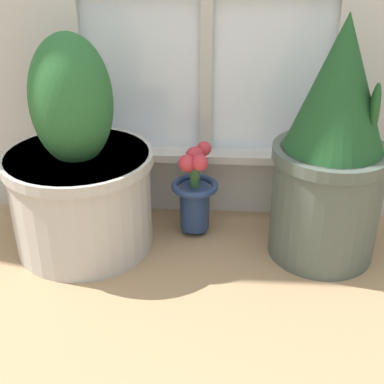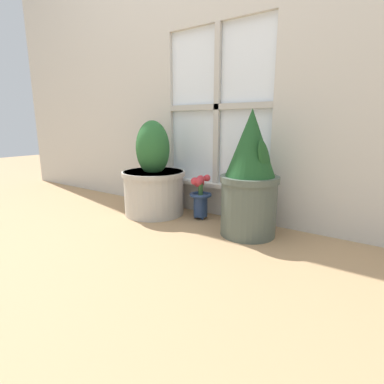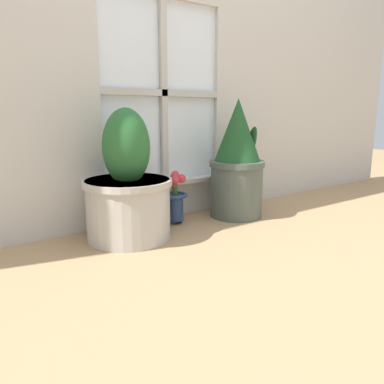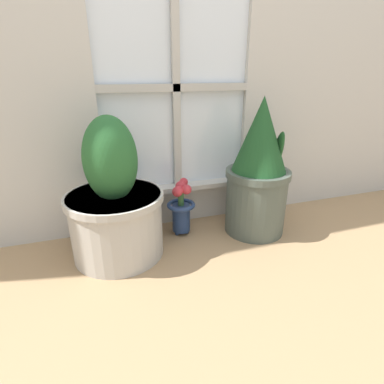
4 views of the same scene
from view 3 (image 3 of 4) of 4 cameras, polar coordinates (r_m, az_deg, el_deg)
name	(u,v)px [view 3 (image 3 of 4)]	position (r m, az deg, el deg)	size (l,w,h in m)	color
ground_plane	(220,240)	(1.83, 4.22, -7.23)	(10.00, 10.00, 0.00)	tan
potted_plant_left	(128,192)	(1.81, -9.74, 0.07)	(0.42, 0.42, 0.63)	#B7B2A8
potted_plant_right	(237,163)	(2.18, 6.90, 4.47)	(0.32, 0.32, 0.68)	#4C564C
flower_vase	(175,197)	(2.05, -2.60, -0.73)	(0.14, 0.14, 0.29)	navy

